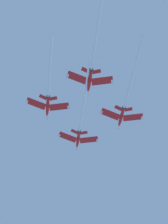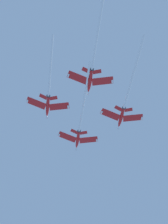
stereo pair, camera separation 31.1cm
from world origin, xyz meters
name	(u,v)px [view 2 (the right image)]	position (x,y,z in m)	size (l,w,h in m)	color
jet_lead	(80,123)	(-13.40, 15.52, 149.72)	(37.02, 33.44, 25.90)	red
jet_left_wing	(49,93)	(-13.42, 36.42, 142.98)	(31.09, 28.42, 21.32)	red
jet_right_wing	(126,99)	(-37.49, 11.75, 141.39)	(35.09, 31.60, 24.97)	red
jet_slot	(92,66)	(-35.87, 32.81, 134.55)	(31.26, 28.84, 22.76)	red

